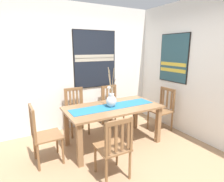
# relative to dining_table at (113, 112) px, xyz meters

# --- Properties ---
(ground_plane) EXTENTS (6.40, 6.40, 0.03)m
(ground_plane) POSITION_rel_dining_table_xyz_m (-0.25, -0.70, -0.64)
(ground_plane) COLOR #A37F5B
(wall_back) EXTENTS (6.40, 0.12, 2.70)m
(wall_back) POSITION_rel_dining_table_xyz_m (-0.25, 1.16, 0.72)
(wall_back) COLOR silver
(wall_back) RESTS_ON ground_plane
(wall_side) EXTENTS (0.12, 6.40, 2.70)m
(wall_side) POSITION_rel_dining_table_xyz_m (1.61, -0.70, 0.72)
(wall_side) COLOR silver
(wall_side) RESTS_ON ground_plane
(dining_table) EXTENTS (1.72, 0.89, 0.74)m
(dining_table) POSITION_rel_dining_table_xyz_m (0.00, 0.00, 0.00)
(dining_table) COLOR #8E6642
(dining_table) RESTS_ON ground_plane
(table_runner) EXTENTS (1.58, 0.36, 0.01)m
(table_runner) POSITION_rel_dining_table_xyz_m (0.00, 0.00, 0.11)
(table_runner) COLOR #236B93
(table_runner) RESTS_ON dining_table
(centerpiece_vase) EXTENTS (0.19, 0.26, 0.71)m
(centerpiece_vase) POSITION_rel_dining_table_xyz_m (-0.04, -0.02, 0.24)
(centerpiece_vase) COLOR silver
(centerpiece_vase) RESTS_ON dining_table
(chair_0) EXTENTS (0.44, 0.44, 0.93)m
(chair_0) POSITION_rel_dining_table_xyz_m (1.26, 0.03, -0.15)
(chair_0) COLOR brown
(chair_0) RESTS_ON ground_plane
(chair_1) EXTENTS (0.42, 0.42, 0.96)m
(chair_1) POSITION_rel_dining_table_xyz_m (-0.44, 0.82, -0.13)
(chair_1) COLOR brown
(chair_1) RESTS_ON ground_plane
(chair_2) EXTENTS (0.43, 0.43, 0.95)m
(chair_2) POSITION_rel_dining_table_xyz_m (-1.23, -0.00, -0.15)
(chair_2) COLOR brown
(chair_2) RESTS_ON ground_plane
(chair_3) EXTENTS (0.44, 0.44, 0.92)m
(chair_3) POSITION_rel_dining_table_xyz_m (0.43, 0.82, -0.15)
(chair_3) COLOR brown
(chair_3) RESTS_ON ground_plane
(chair_4) EXTENTS (0.43, 0.43, 0.91)m
(chair_4) POSITION_rel_dining_table_xyz_m (-0.46, -0.85, -0.15)
(chair_4) COLOR brown
(chair_4) RESTS_ON ground_plane
(painting_on_back_wall) EXTENTS (1.01, 0.05, 1.28)m
(painting_on_back_wall) POSITION_rel_dining_table_xyz_m (0.14, 1.09, 0.90)
(painting_on_back_wall) COLOR black
(painting_on_side_wall) EXTENTS (0.05, 0.76, 1.03)m
(painting_on_side_wall) POSITION_rel_dining_table_xyz_m (1.54, 0.07, 0.93)
(painting_on_side_wall) COLOR black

